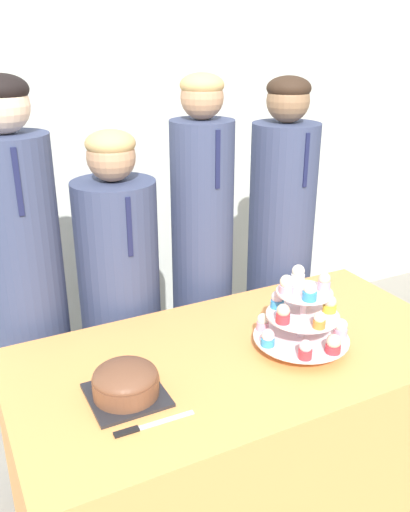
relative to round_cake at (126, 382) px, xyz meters
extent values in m
cube|color=silver|center=(0.42, 1.53, 0.54)|extent=(9.00, 0.06, 2.70)
cube|color=#EF9951|center=(0.42, 0.06, -0.43)|extent=(1.49, 0.76, 0.76)
cube|color=#232328|center=(0.00, 0.00, -0.04)|extent=(0.21, 0.21, 0.01)
cylinder|color=brown|center=(0.00, 0.00, -0.01)|extent=(0.19, 0.19, 0.06)
ellipsoid|color=brown|center=(0.00, 0.00, 0.02)|extent=(0.18, 0.18, 0.07)
cube|color=silver|center=(0.06, -0.15, -0.05)|extent=(0.16, 0.02, 0.00)
cube|color=black|center=(-0.05, -0.15, -0.05)|extent=(0.07, 0.02, 0.01)
cylinder|color=silver|center=(0.60, -0.01, 0.05)|extent=(0.02, 0.02, 0.21)
cylinder|color=silver|center=(0.60, -0.01, -0.01)|extent=(0.31, 0.31, 0.01)
cylinder|color=silver|center=(0.60, -0.01, 0.07)|extent=(0.24, 0.24, 0.01)
cylinder|color=silver|center=(0.60, -0.01, 0.15)|extent=(0.18, 0.18, 0.01)
cylinder|color=pink|center=(0.51, 0.08, 0.01)|extent=(0.04, 0.04, 0.03)
sphere|color=#F4E5C6|center=(0.51, 0.08, 0.03)|extent=(0.04, 0.04, 0.04)
cylinder|color=#3893DB|center=(0.47, -0.01, 0.01)|extent=(0.04, 0.04, 0.02)
sphere|color=silver|center=(0.47, -0.01, 0.03)|extent=(0.04, 0.04, 0.04)
cylinder|color=#E5333D|center=(0.53, -0.12, 0.01)|extent=(0.04, 0.04, 0.03)
sphere|color=silver|center=(0.53, -0.12, 0.04)|extent=(0.04, 0.04, 0.04)
cylinder|color=#E5333D|center=(0.63, -0.13, 0.01)|extent=(0.05, 0.05, 0.03)
sphere|color=beige|center=(0.63, -0.13, 0.03)|extent=(0.05, 0.05, 0.05)
cylinder|color=pink|center=(0.71, -0.07, 0.01)|extent=(0.05, 0.05, 0.03)
sphere|color=white|center=(0.71, -0.07, 0.03)|extent=(0.04, 0.04, 0.04)
cylinder|color=white|center=(0.71, 0.05, 0.01)|extent=(0.05, 0.05, 0.03)
sphere|color=silver|center=(0.71, 0.05, 0.04)|extent=(0.04, 0.04, 0.04)
cylinder|color=orange|center=(0.61, 0.12, 0.01)|extent=(0.04, 0.04, 0.02)
sphere|color=silver|center=(0.61, 0.12, 0.03)|extent=(0.04, 0.04, 0.04)
cylinder|color=#3893DB|center=(0.55, 0.07, 0.09)|extent=(0.04, 0.04, 0.03)
sphere|color=silver|center=(0.55, 0.07, 0.11)|extent=(0.04, 0.04, 0.04)
cylinder|color=#E5333D|center=(0.51, -0.03, 0.09)|extent=(0.04, 0.04, 0.03)
sphere|color=beige|center=(0.51, -0.03, 0.12)|extent=(0.04, 0.04, 0.04)
cylinder|color=orange|center=(0.59, -0.10, 0.09)|extent=(0.04, 0.04, 0.02)
sphere|color=white|center=(0.59, -0.10, 0.11)|extent=(0.04, 0.04, 0.04)
cylinder|color=yellow|center=(0.69, -0.04, 0.09)|extent=(0.04, 0.04, 0.02)
sphere|color=beige|center=(0.69, -0.04, 0.11)|extent=(0.04, 0.04, 0.04)
cylinder|color=orange|center=(0.66, 0.06, 0.09)|extent=(0.04, 0.04, 0.02)
sphere|color=silver|center=(0.66, 0.06, 0.11)|extent=(0.03, 0.03, 0.03)
cylinder|color=pink|center=(0.54, 0.01, 0.17)|extent=(0.05, 0.05, 0.02)
sphere|color=#F4E5C6|center=(0.54, 0.01, 0.20)|extent=(0.04, 0.04, 0.04)
cylinder|color=#3893DB|center=(0.58, -0.07, 0.17)|extent=(0.04, 0.04, 0.03)
sphere|color=white|center=(0.58, -0.07, 0.20)|extent=(0.04, 0.04, 0.04)
cylinder|color=pink|center=(0.66, -0.03, 0.17)|extent=(0.04, 0.04, 0.03)
sphere|color=beige|center=(0.66, -0.03, 0.20)|extent=(0.04, 0.04, 0.04)
cylinder|color=white|center=(0.62, 0.05, 0.17)|extent=(0.04, 0.04, 0.03)
sphere|color=white|center=(0.62, 0.05, 0.20)|extent=(0.04, 0.04, 0.04)
cylinder|color=#384266|center=(-0.15, 0.65, -0.10)|extent=(0.28, 0.28, 1.42)
sphere|color=beige|center=(-0.15, 0.65, 0.70)|extent=(0.18, 0.18, 0.18)
cube|color=#191E47|center=(-0.15, 0.51, 0.48)|extent=(0.02, 0.01, 0.22)
cylinder|color=#384266|center=(0.20, 0.65, -0.20)|extent=(0.32, 0.32, 1.22)
sphere|color=tan|center=(0.20, 0.65, 0.50)|extent=(0.18, 0.18, 0.18)
ellipsoid|color=tan|center=(0.20, 0.65, 0.55)|extent=(0.18, 0.18, 0.10)
cube|color=#191E47|center=(0.20, 0.49, 0.28)|extent=(0.02, 0.01, 0.22)
cylinder|color=#384266|center=(0.57, 0.65, -0.10)|extent=(0.26, 0.26, 1.42)
sphere|color=tan|center=(0.57, 0.65, 0.69)|extent=(0.17, 0.17, 0.17)
ellipsoid|color=tan|center=(0.57, 0.65, 0.74)|extent=(0.17, 0.17, 0.09)
cube|color=#191E47|center=(0.57, 0.52, 0.48)|extent=(0.02, 0.01, 0.22)
cylinder|color=#384266|center=(0.96, 0.65, -0.12)|extent=(0.29, 0.29, 1.38)
sphere|color=#8E6B4C|center=(0.96, 0.65, 0.66)|extent=(0.18, 0.18, 0.18)
ellipsoid|color=#332319|center=(0.96, 0.65, 0.71)|extent=(0.18, 0.18, 0.10)
cube|color=#191E47|center=(0.96, 0.50, 0.44)|extent=(0.02, 0.01, 0.22)
camera|label=1|loc=(-0.38, -1.25, 0.90)|focal=38.00mm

